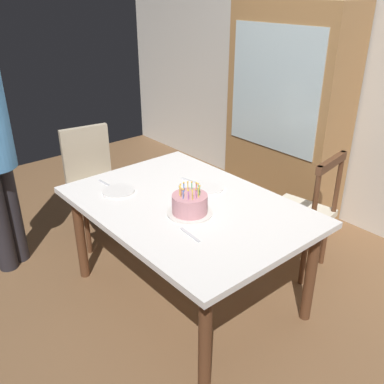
{
  "coord_description": "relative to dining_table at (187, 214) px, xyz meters",
  "views": [
    {
      "loc": [
        1.87,
        -1.54,
        2.0
      ],
      "look_at": [
        0.05,
        0.0,
        0.84
      ],
      "focal_mm": 39.85,
      "sensor_mm": 36.0,
      "label": 1
    }
  ],
  "objects": [
    {
      "name": "birthday_cake",
      "position": [
        0.12,
        -0.07,
        0.14
      ],
      "size": [
        0.28,
        0.28,
        0.19
      ],
      "color": "silver",
      "rests_on": "dining_table"
    },
    {
      "name": "plate_far_side",
      "position": [
        -0.08,
        0.25,
        0.09
      ],
      "size": [
        0.22,
        0.22,
        0.01
      ],
      "primitive_type": "cylinder",
      "color": "white",
      "rests_on": "dining_table"
    },
    {
      "name": "chair_upholstered",
      "position": [
        -1.17,
        -0.06,
        -0.12
      ],
      "size": [
        0.51,
        0.5,
        0.95
      ],
      "color": "tan",
      "rests_on": "ground"
    },
    {
      "name": "fork_near_guest",
      "position": [
        0.31,
        -0.23,
        0.08
      ],
      "size": [
        0.18,
        0.03,
        0.01
      ],
      "primitive_type": "cube",
      "rotation": [
        0.0,
        0.0,
        -0.08
      ],
      "color": "silver",
      "rests_on": "dining_table"
    },
    {
      "name": "plate_near_celebrant",
      "position": [
        -0.43,
        -0.25,
        0.09
      ],
      "size": [
        0.22,
        0.22,
        0.01
      ],
      "primitive_type": "cylinder",
      "color": "white",
      "rests_on": "dining_table"
    },
    {
      "name": "fork_far_side",
      "position": [
        -0.24,
        0.24,
        0.08
      ],
      "size": [
        0.18,
        0.05,
        0.01
      ],
      "primitive_type": "cube",
      "rotation": [
        0.0,
        0.0,
        0.2
      ],
      "color": "silver",
      "rests_on": "dining_table"
    },
    {
      "name": "chair_spindle_back",
      "position": [
        0.28,
        0.87,
        -0.2
      ],
      "size": [
        0.5,
        0.5,
        0.95
      ],
      "color": "beige",
      "rests_on": "ground"
    },
    {
      "name": "china_cabinet",
      "position": [
        -0.45,
        1.56,
        0.3
      ],
      "size": [
        1.1,
        0.45,
        1.9
      ],
      "color": "#9E7042",
      "rests_on": "ground"
    },
    {
      "name": "back_wall",
      "position": [
        0.0,
        1.85,
        0.64
      ],
      "size": [
        6.4,
        0.1,
        2.6
      ],
      "primitive_type": "cube",
      "color": "beige",
      "rests_on": "ground"
    },
    {
      "name": "dining_table",
      "position": [
        0.0,
        0.0,
        0.0
      ],
      "size": [
        1.56,
        1.1,
        0.74
      ],
      "color": "white",
      "rests_on": "ground"
    },
    {
      "name": "ground",
      "position": [
        0.0,
        0.0,
        -0.66
      ],
      "size": [
        6.4,
        6.4,
        0.0
      ],
      "primitive_type": "plane",
      "color": "brown"
    },
    {
      "name": "fork_near_celebrant",
      "position": [
        -0.59,
        -0.25,
        0.08
      ],
      "size": [
        0.18,
        0.03,
        0.01
      ],
      "primitive_type": "cube",
      "rotation": [
        0.0,
        0.0,
        0.05
      ],
      "color": "silver",
      "rests_on": "dining_table"
    }
  ]
}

